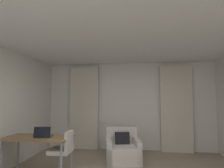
{
  "coord_description": "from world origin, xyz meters",
  "views": [
    {
      "loc": [
        0.23,
        -2.55,
        1.54
      ],
      "look_at": [
        -0.3,
        1.4,
        1.84
      ],
      "focal_mm": 29.06,
      "sensor_mm": 36.0,
      "label": 1
    }
  ],
  "objects_px": {
    "desk_chair": "(62,156)",
    "laptop": "(43,135)",
    "desk": "(38,140)",
    "armchair": "(123,150)"
  },
  "relations": [
    {
      "from": "desk",
      "to": "laptop",
      "type": "xyz_separation_m",
      "value": [
        0.13,
        -0.04,
        0.11
      ]
    },
    {
      "from": "armchair",
      "to": "desk_chair",
      "type": "height_order",
      "value": "desk_chair"
    },
    {
      "from": "armchair",
      "to": "laptop",
      "type": "bearing_deg",
      "value": -143.76
    },
    {
      "from": "desk_chair",
      "to": "laptop",
      "type": "height_order",
      "value": "laptop"
    },
    {
      "from": "desk",
      "to": "desk_chair",
      "type": "height_order",
      "value": "desk_chair"
    },
    {
      "from": "desk_chair",
      "to": "laptop",
      "type": "distance_m",
      "value": 0.57
    },
    {
      "from": "desk",
      "to": "desk_chair",
      "type": "xyz_separation_m",
      "value": [
        0.51,
        0.0,
        -0.3
      ]
    },
    {
      "from": "armchair",
      "to": "desk_chair",
      "type": "relative_size",
      "value": 1.06
    },
    {
      "from": "armchair",
      "to": "laptop",
      "type": "distance_m",
      "value": 1.93
    },
    {
      "from": "laptop",
      "to": "armchair",
      "type": "bearing_deg",
      "value": 36.24
    }
  ]
}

